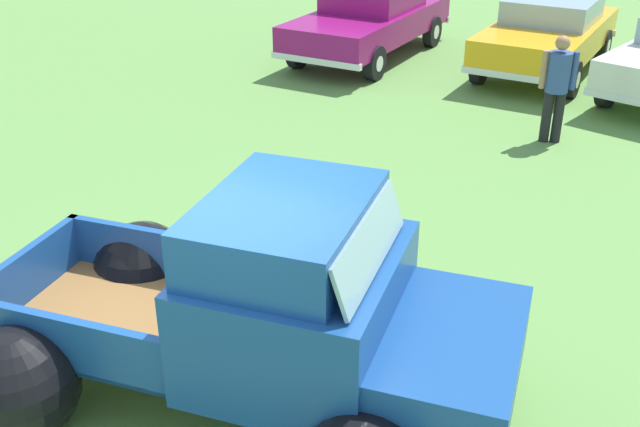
{
  "coord_description": "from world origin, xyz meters",
  "views": [
    {
      "loc": [
        3.28,
        -3.99,
        4.29
      ],
      "look_at": [
        0.0,
        1.5,
        1.07
      ],
      "focal_mm": 42.65,
      "sensor_mm": 36.0,
      "label": 1
    }
  ],
  "objects_px": {
    "spectator_0": "(557,83)",
    "show_car_1": "(548,32)",
    "vintage_pickup_truck": "(269,329)",
    "show_car_0": "(370,19)"
  },
  "relations": [
    {
      "from": "show_car_0",
      "to": "show_car_1",
      "type": "height_order",
      "value": "same"
    },
    {
      "from": "show_car_0",
      "to": "show_car_1",
      "type": "xyz_separation_m",
      "value": [
        3.53,
        0.76,
        -0.0
      ]
    },
    {
      "from": "vintage_pickup_truck",
      "to": "spectator_0",
      "type": "xyz_separation_m",
      "value": [
        0.31,
        7.2,
        0.17
      ]
    },
    {
      "from": "show_car_0",
      "to": "vintage_pickup_truck",
      "type": "bearing_deg",
      "value": 21.8
    },
    {
      "from": "vintage_pickup_truck",
      "to": "show_car_1",
      "type": "distance_m",
      "value": 10.98
    },
    {
      "from": "show_car_0",
      "to": "spectator_0",
      "type": "height_order",
      "value": "spectator_0"
    },
    {
      "from": "show_car_1",
      "to": "spectator_0",
      "type": "xyz_separation_m",
      "value": [
        1.18,
        -3.74,
        0.15
      ]
    },
    {
      "from": "spectator_0",
      "to": "vintage_pickup_truck",
      "type": "bearing_deg",
      "value": -24.47
    },
    {
      "from": "spectator_0",
      "to": "show_car_1",
      "type": "bearing_deg",
      "value": 175.41
    },
    {
      "from": "vintage_pickup_truck",
      "to": "show_car_0",
      "type": "bearing_deg",
      "value": 101.82
    }
  ]
}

